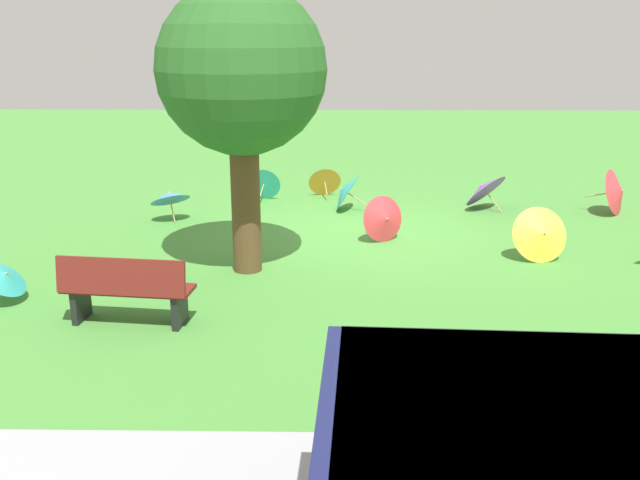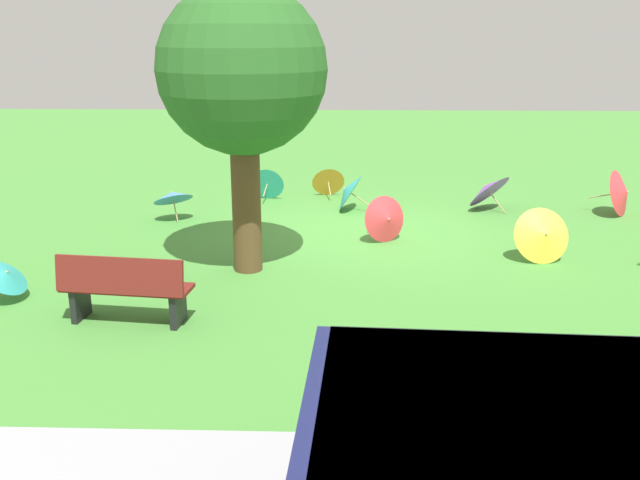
% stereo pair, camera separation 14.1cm
% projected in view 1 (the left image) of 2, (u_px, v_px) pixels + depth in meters
% --- Properties ---
extents(ground, '(40.00, 40.00, 0.00)m').
position_uv_depth(ground, '(361.00, 233.00, 12.32)').
color(ground, '#478C38').
extents(park_bench, '(1.64, 0.66, 0.90)m').
position_uv_depth(park_bench, '(126.00, 289.00, 8.37)').
color(park_bench, maroon).
rests_on(park_bench, ground).
extents(shade_tree, '(2.40, 2.40, 4.17)m').
position_uv_depth(shade_tree, '(242.00, 73.00, 9.60)').
color(shade_tree, brown).
rests_on(shade_tree, ground).
extents(parasol_purple_0, '(1.20, 1.22, 0.83)m').
position_uv_depth(parasol_purple_0, '(484.00, 188.00, 13.86)').
color(parasol_purple_0, tan).
rests_on(parasol_purple_0, ground).
extents(parasol_yellow_0, '(0.96, 0.93, 0.89)m').
position_uv_depth(parasol_yellow_0, '(542.00, 234.00, 10.71)').
color(parasol_yellow_0, tan).
rests_on(parasol_yellow_0, ground).
extents(parasol_teal_0, '(0.74, 0.74, 0.72)m').
position_uv_depth(parasol_teal_0, '(264.00, 183.00, 14.71)').
color(parasol_teal_0, tan).
rests_on(parasol_teal_0, ground).
extents(parasol_blue_0, '(1.03, 1.03, 0.71)m').
position_uv_depth(parasol_blue_0, '(169.00, 196.00, 13.03)').
color(parasol_blue_0, tan).
rests_on(parasol_blue_0, ground).
extents(parasol_red_0, '(0.98, 1.00, 0.93)m').
position_uv_depth(parasol_red_0, '(618.00, 192.00, 13.45)').
color(parasol_red_0, tan).
rests_on(parasol_red_0, ground).
extents(parasol_red_1, '(0.84, 0.79, 0.81)m').
position_uv_depth(parasol_red_1, '(385.00, 219.00, 11.73)').
color(parasol_red_1, tan).
rests_on(parasol_red_1, ground).
extents(parasol_orange_0, '(0.76, 0.74, 0.69)m').
position_uv_depth(parasol_orange_0, '(324.00, 180.00, 15.03)').
color(parasol_orange_0, tan).
rests_on(parasol_orange_0, ground).
extents(parasol_teal_1, '(0.89, 0.94, 0.81)m').
position_uv_depth(parasol_teal_1, '(345.00, 191.00, 13.79)').
color(parasol_teal_1, tan).
rests_on(parasol_teal_1, ground).
extents(parasol_teal_2, '(0.67, 0.73, 0.61)m').
position_uv_depth(parasol_teal_2, '(4.00, 276.00, 9.10)').
color(parasol_teal_2, tan).
rests_on(parasol_teal_2, ground).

